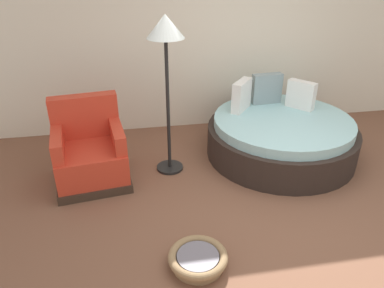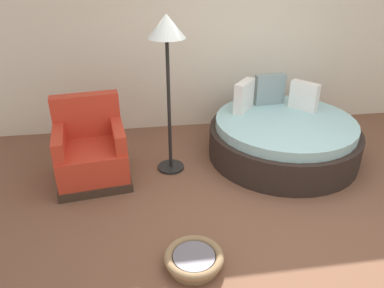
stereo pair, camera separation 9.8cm
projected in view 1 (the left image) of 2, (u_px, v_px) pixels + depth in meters
ground_plane at (281, 220)px, 3.69m from camera, size 8.00×8.00×0.02m
back_wall at (226, 25)px, 5.13m from camera, size 8.00×0.12×2.92m
round_daybed at (281, 136)px, 4.75m from camera, size 1.89×1.89×0.92m
red_armchair at (90, 154)px, 4.20m from camera, size 0.90×0.90×0.94m
pet_basket at (198, 259)px, 3.12m from camera, size 0.51×0.51×0.13m
floor_lamp at (166, 43)px, 3.83m from camera, size 0.40×0.40×1.82m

